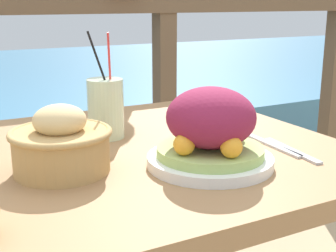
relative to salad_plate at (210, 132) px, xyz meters
name	(u,v)px	position (x,y,z in m)	size (l,w,h in m)	color
patio_table	(131,196)	(-0.10, 0.16, -0.17)	(0.90, 0.79, 0.70)	#997047
railing_fence	(46,78)	(-0.10, 0.87, -0.01)	(2.80, 0.08, 1.06)	brown
salad_plate	(210,132)	(0.00, 0.00, 0.00)	(0.24, 0.24, 0.15)	white
drink_glass	(106,108)	(-0.11, 0.27, 0.00)	(0.08, 0.08, 0.24)	beige
bread_basket	(61,144)	(-0.26, 0.10, -0.01)	(0.19, 0.19, 0.13)	tan
fork	(292,150)	(0.20, -0.01, -0.06)	(0.03, 0.18, 0.00)	silver
knife	(273,145)	(0.19, 0.04, -0.06)	(0.02, 0.18, 0.00)	silver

